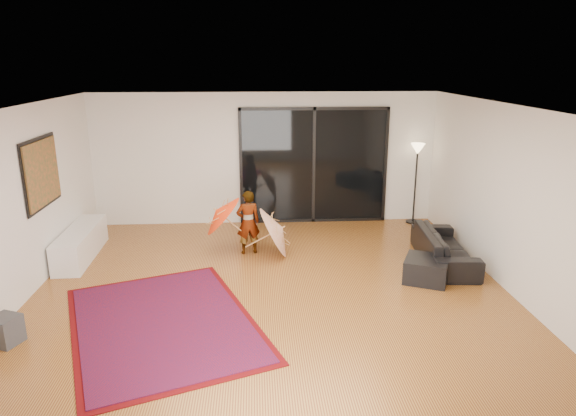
{
  "coord_description": "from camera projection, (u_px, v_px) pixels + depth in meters",
  "views": [
    {
      "loc": [
        -0.21,
        -6.89,
        3.31
      ],
      "look_at": [
        0.29,
        0.72,
        1.1
      ],
      "focal_mm": 32.0,
      "sensor_mm": 36.0,
      "label": 1
    }
  ],
  "objects": [
    {
      "name": "floor",
      "position": [
        272.0,
        294.0,
        7.54
      ],
      "size": [
        7.0,
        7.0,
        0.0
      ],
      "primitive_type": "plane",
      "color": "#A7722E",
      "rests_on": "ground"
    },
    {
      "name": "ceiling",
      "position": [
        270.0,
        108.0,
        6.79
      ],
      "size": [
        7.0,
        7.0,
        0.0
      ],
      "primitive_type": "plane",
      "rotation": [
        3.14,
        0.0,
        0.0
      ],
      "color": "white",
      "rests_on": "wall_back"
    },
    {
      "name": "wall_back",
      "position": [
        265.0,
        159.0,
        10.52
      ],
      "size": [
        7.0,
        0.0,
        7.0
      ],
      "primitive_type": "plane",
      "rotation": [
        1.57,
        0.0,
        0.0
      ],
      "color": "silver",
      "rests_on": "floor"
    },
    {
      "name": "wall_front",
      "position": [
        286.0,
        334.0,
        3.81
      ],
      "size": [
        7.0,
        0.0,
        7.0
      ],
      "primitive_type": "plane",
      "rotation": [
        -1.57,
        0.0,
        0.0
      ],
      "color": "silver",
      "rests_on": "floor"
    },
    {
      "name": "wall_left",
      "position": [
        13.0,
        210.0,
        6.95
      ],
      "size": [
        0.0,
        7.0,
        7.0
      ],
      "primitive_type": "plane",
      "rotation": [
        1.57,
        0.0,
        1.57
      ],
      "color": "silver",
      "rests_on": "floor"
    },
    {
      "name": "wall_right",
      "position": [
        513.0,
        201.0,
        7.39
      ],
      "size": [
        0.0,
        7.0,
        7.0
      ],
      "primitive_type": "plane",
      "rotation": [
        1.57,
        0.0,
        -1.57
      ],
      "color": "silver",
      "rests_on": "floor"
    },
    {
      "name": "sliding_door",
      "position": [
        314.0,
        166.0,
        10.6
      ],
      "size": [
        3.06,
        0.07,
        2.4
      ],
      "color": "black",
      "rests_on": "wall_back"
    },
    {
      "name": "painting",
      "position": [
        42.0,
        173.0,
        7.83
      ],
      "size": [
        0.04,
        1.28,
        1.08
      ],
      "color": "black",
      "rests_on": "wall_left"
    },
    {
      "name": "media_console",
      "position": [
        81.0,
        243.0,
        8.87
      ],
      "size": [
        0.51,
        1.84,
        0.51
      ],
      "primitive_type": "cube",
      "rotation": [
        0.0,
        0.0,
        0.03
      ],
      "color": "white",
      "rests_on": "floor"
    },
    {
      "name": "speaker",
      "position": [
        5.0,
        330.0,
        6.18
      ],
      "size": [
        0.4,
        0.4,
        0.35
      ],
      "primitive_type": "cube",
      "rotation": [
        0.0,
        0.0,
        -0.4
      ],
      "color": "#424244",
      "rests_on": "floor"
    },
    {
      "name": "persian_rug",
      "position": [
        163.0,
        323.0,
        6.69
      ],
      "size": [
        3.17,
        3.69,
        0.02
      ],
      "rotation": [
        0.0,
        0.0,
        0.36
      ],
      "color": "#4F0609",
      "rests_on": "floor"
    },
    {
      "name": "sofa",
      "position": [
        444.0,
        247.0,
        8.63
      ],
      "size": [
        0.89,
        1.93,
        0.55
      ],
      "primitive_type": "imported",
      "rotation": [
        0.0,
        0.0,
        1.48
      ],
      "color": "black",
      "rests_on": "floor"
    },
    {
      "name": "ottoman",
      "position": [
        426.0,
        270.0,
        7.95
      ],
      "size": [
        0.84,
        0.84,
        0.36
      ],
      "primitive_type": "cube",
      "rotation": [
        0.0,
        0.0,
        -0.43
      ],
      "color": "black",
      "rests_on": "floor"
    },
    {
      "name": "floor_lamp",
      "position": [
        417.0,
        161.0,
        10.48
      ],
      "size": [
        0.29,
        0.29,
        1.68
      ],
      "color": "black",
      "rests_on": "floor"
    },
    {
      "name": "child",
      "position": [
        248.0,
        222.0,
        8.98
      ],
      "size": [
        0.46,
        0.35,
        1.14
      ],
      "primitive_type": "imported",
      "rotation": [
        0.0,
        0.0,
        3.34
      ],
      "color": "#999999",
      "rests_on": "floor"
    },
    {
      "name": "parasol_orange",
      "position": [
        216.0,
        215.0,
        8.86
      ],
      "size": [
        0.68,
        0.83,
        0.88
      ],
      "rotation": [
        0.0,
        -0.83,
        0.0
      ],
      "color": "red",
      "rests_on": "child"
    },
    {
      "name": "parasol_white",
      "position": [
        283.0,
        228.0,
        8.9
      ],
      "size": [
        0.61,
        0.95,
        0.98
      ],
      "rotation": [
        0.0,
        1.08,
        0.0
      ],
      "color": "silver",
      "rests_on": "floor"
    }
  ]
}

